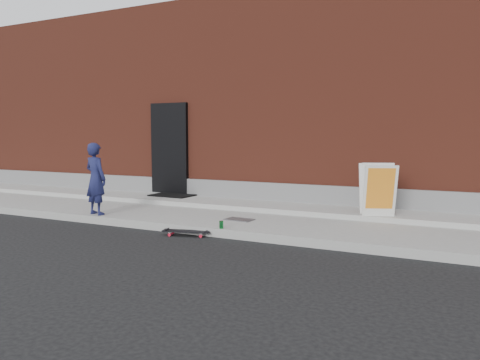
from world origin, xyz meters
The scene contains 10 objects.
ground centered at (0.00, 0.00, 0.00)m, with size 80.00×80.00×0.00m, color black.
sidewalk centered at (0.00, 1.50, 0.07)m, with size 20.00×3.00×0.15m, color gray.
apron centered at (0.00, 2.40, 0.20)m, with size 20.00×1.20×0.10m, color #989993.
building centered at (0.00, 6.99, 2.50)m, with size 20.00×8.10×5.00m.
child centered at (-2.46, 0.20, 0.86)m, with size 0.52×0.34×1.43m, color #191D47.
skateboard centered at (-0.13, -0.12, 0.07)m, with size 0.83×0.41×0.09m.
pizza_sign centered at (2.69, 1.98, 0.74)m, with size 0.80×0.86×0.97m.
soda_can centered at (0.46, 0.05, 0.22)m, with size 0.07×0.07×0.13m, color #1B8736.
doormat centered at (-2.30, 2.70, 0.26)m, with size 1.03×0.83×0.03m, color black.
utility_plate centered at (0.37, 0.91, 0.16)m, with size 0.51×0.33×0.02m, color #5D5E63.
Camera 1 is at (4.20, -6.81, 1.73)m, focal length 35.00 mm.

